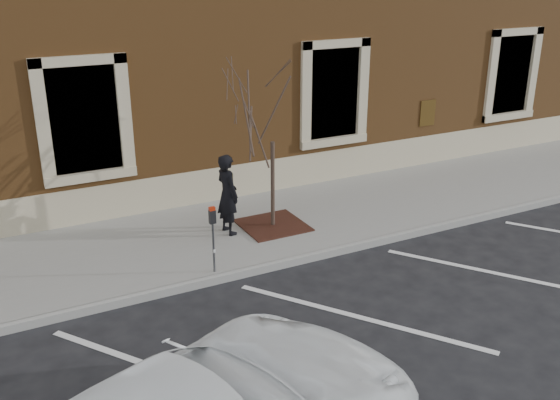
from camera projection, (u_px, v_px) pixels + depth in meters
ground at (294, 263)px, 11.96m from camera, size 120.00×120.00×0.00m
sidewalk_near at (255, 228)px, 13.39m from camera, size 40.00×3.50×0.15m
curb_near at (296, 261)px, 11.90m from camera, size 40.00×0.12×0.15m
parking_stripes at (359, 317)px, 10.14m from camera, size 28.00×4.40×0.01m
building_civic at (159, 18)px, 16.97m from camera, size 40.00×8.62×8.00m
man at (228, 194)px, 12.68m from camera, size 0.49×0.67×1.69m
parking_meter at (213, 227)px, 11.02m from camera, size 0.11×0.09×1.26m
tree_grate at (273, 225)px, 13.29m from camera, size 1.31×1.31×0.03m
sapling at (272, 118)px, 12.46m from camera, size 2.02×2.02×3.37m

